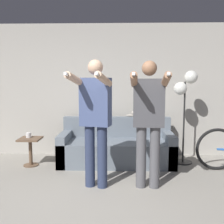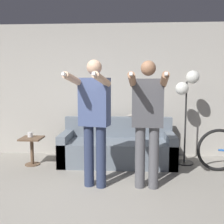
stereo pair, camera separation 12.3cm
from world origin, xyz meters
name	(u,v)px [view 2 (the right image)]	position (x,y,z in m)	size (l,w,h in m)	color
wall_back	(95,91)	(0.00, 2.68, 1.30)	(10.00, 0.05, 2.60)	#B7B2A8
couch	(118,148)	(0.47, 2.11, 0.27)	(2.04, 0.82, 0.81)	slate
person_left	(94,115)	(0.19, 1.00, 1.03)	(0.58, 0.74, 1.78)	#2D3856
person_right	(148,116)	(0.92, 1.00, 1.02)	(0.52, 0.69, 1.77)	#56565B
cat	(143,113)	(0.94, 2.41, 0.89)	(0.47, 0.12, 0.18)	#B7AD9E
floor_lamp	(187,91)	(1.70, 2.16, 1.31)	(0.41, 0.33, 1.68)	black
side_table	(32,146)	(-1.05, 1.91, 0.35)	(0.37, 0.37, 0.50)	brown
cup	(30,135)	(-1.09, 1.96, 0.54)	(0.09, 0.09, 0.08)	white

